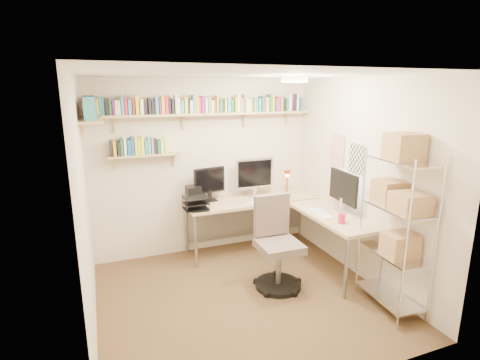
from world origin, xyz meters
name	(u,v)px	position (x,y,z in m)	size (l,w,h in m)	color
ground	(243,297)	(0.00, 0.00, 0.00)	(3.20, 3.20, 0.00)	#4B3720
room_shell	(244,167)	(0.00, 0.00, 1.55)	(3.24, 3.04, 2.52)	beige
wall_shelves	(176,115)	(-0.42, 1.30, 2.02)	(3.12, 1.09, 0.80)	tan
corner_desk	(265,204)	(0.70, 0.92, 0.78)	(2.10, 2.01, 1.37)	tan
office_chair	(277,249)	(0.48, 0.11, 0.47)	(0.58, 0.60, 1.11)	black
wire_rack	(400,203)	(1.42, -0.80, 1.22)	(0.43, 0.78, 1.93)	silver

